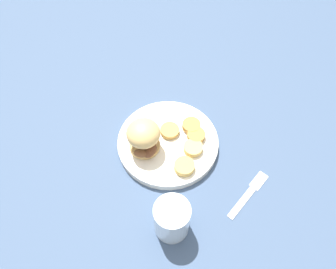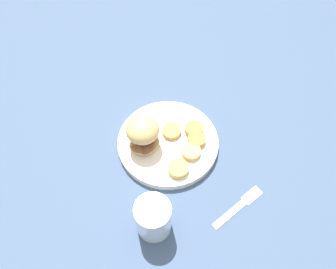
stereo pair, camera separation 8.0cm
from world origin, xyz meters
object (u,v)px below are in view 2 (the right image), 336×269
(fork, at_px, (238,207))
(drinking_glass, at_px, (153,218))
(sandwich, at_px, (143,133))
(dinner_plate, at_px, (168,142))

(fork, bearing_deg, drinking_glass, 87.02)
(sandwich, relative_size, fork, 0.65)
(sandwich, height_order, drinking_glass, sandwich)
(drinking_glass, bearing_deg, sandwich, -7.88)
(drinking_glass, bearing_deg, dinner_plate, -24.09)
(fork, bearing_deg, dinner_plate, 27.75)
(sandwich, distance_m, drinking_glass, 0.20)
(fork, relative_size, drinking_glass, 1.41)
(dinner_plate, distance_m, drinking_glass, 0.22)
(dinner_plate, distance_m, sandwich, 0.08)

